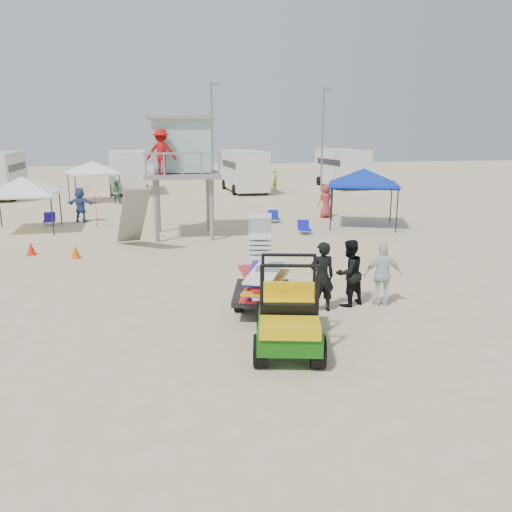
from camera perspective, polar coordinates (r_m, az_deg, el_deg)
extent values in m
plane|color=beige|center=(10.76, 1.16, -10.59)|extent=(140.00, 140.00, 0.00)
cube|color=#11550D|center=(10.65, 3.73, -7.62)|extent=(1.89, 2.78, 0.45)
cube|color=#E5B10C|center=(10.56, 3.75, -6.24)|extent=(1.30, 1.00, 0.24)
cylinder|color=black|center=(9.79, 2.13, -11.06)|extent=(0.45, 0.70, 0.65)
cube|color=black|center=(12.76, 0.68, -4.20)|extent=(1.91, 2.36, 0.13)
cylinder|color=black|center=(12.71, -1.94, -5.41)|extent=(0.35, 0.58, 0.54)
imported|color=black|center=(12.81, 7.54, -2.37)|extent=(0.67, 0.45, 1.82)
imported|color=black|center=(13.35, 10.57, -1.91)|extent=(1.05, 0.94, 1.78)
imported|color=silver|center=(13.51, 14.29, -2.11)|extent=(1.06, 0.61, 1.70)
cylinder|color=gray|center=(21.32, -11.09, 5.03)|extent=(0.19, 0.19, 2.65)
cube|color=gray|center=(22.40, -8.38, 9.17)|extent=(3.43, 3.43, 0.17)
cube|color=#94BDBF|center=(22.65, -8.57, 12.36)|extent=(2.60, 2.31, 2.23)
imported|color=#B20F0F|center=(21.23, -10.53, 11.60)|extent=(1.20, 0.69, 1.86)
cylinder|color=black|center=(23.40, 10.28, 5.15)|extent=(0.06, 0.06, 2.11)
pyramid|color=#0F2AA7|center=(25.21, 12.27, 9.78)|extent=(4.19, 4.19, 0.80)
cube|color=#0F2AA7|center=(25.27, 12.18, 7.97)|extent=(4.19, 4.19, 0.18)
pyramid|color=white|center=(25.66, -25.26, 8.21)|extent=(2.97, 2.97, 0.80)
cube|color=white|center=(25.73, -25.08, 6.45)|extent=(2.97, 2.97, 0.18)
cylinder|color=black|center=(34.66, -20.56, 7.10)|extent=(0.06, 0.06, 2.00)
pyramid|color=white|center=(35.80, -18.24, 10.28)|extent=(3.70, 3.70, 0.80)
cube|color=white|center=(35.85, -18.15, 9.01)|extent=(3.70, 3.70, 0.18)
imported|color=red|center=(25.52, -17.76, 4.84)|extent=(2.19, 2.21, 1.62)
imported|color=gold|center=(30.84, -18.88, 6.12)|extent=(2.24, 2.25, 1.56)
cone|color=#E45C07|center=(19.54, -19.94, 0.49)|extent=(0.34, 0.34, 0.50)
cone|color=#F42407|center=(20.69, -24.32, 0.78)|extent=(0.34, 0.34, 0.50)
cube|color=#2510AF|center=(27.23, -22.56, 3.71)|extent=(0.55, 0.52, 0.06)
cube|color=#2510AF|center=(27.44, -22.52, 4.20)|extent=(0.54, 0.19, 0.44)
cylinder|color=#B2B2B7|center=(27.09, -23.05, 3.36)|extent=(0.03, 0.03, 0.20)
cube|color=#101CB4|center=(22.97, 5.59, 3.03)|extent=(0.58, 0.54, 0.06)
cube|color=#101CB4|center=(23.15, 5.41, 3.62)|extent=(0.55, 0.21, 0.44)
cylinder|color=#B2B2B7|center=(22.73, 5.22, 2.62)|extent=(0.03, 0.03, 0.20)
cube|color=#0D2196|center=(25.92, 2.10, 4.29)|extent=(0.63, 0.60, 0.06)
cube|color=#0D2196|center=(26.12, 1.96, 4.81)|extent=(0.56, 0.28, 0.44)
cylinder|color=#B2B2B7|center=(25.69, 1.74, 3.94)|extent=(0.03, 0.03, 0.20)
cube|color=silver|center=(41.08, -14.36, 9.47)|extent=(2.50, 6.50, 3.00)
cube|color=black|center=(41.06, -14.40, 10.10)|extent=(2.54, 5.20, 0.50)
cylinder|color=black|center=(39.16, -16.11, 7.20)|extent=(0.25, 0.80, 0.80)
cube|color=silver|center=(40.49, -1.36, 9.83)|extent=(2.50, 7.00, 3.00)
cube|color=black|center=(40.46, -1.37, 10.47)|extent=(2.54, 5.60, 0.50)
cylinder|color=black|center=(38.16, -2.49, 7.56)|extent=(0.25, 0.80, 0.80)
cube|color=silver|center=(44.65, 9.76, 10.00)|extent=(2.50, 6.60, 3.00)
cube|color=black|center=(44.63, 9.78, 10.57)|extent=(2.54, 5.28, 0.50)
cylinder|color=black|center=(42.33, 9.24, 7.99)|extent=(0.25, 0.80, 0.80)
cylinder|color=slate|center=(36.91, -5.05, 12.92)|extent=(0.14, 0.14, 8.00)
cylinder|color=slate|center=(40.67, 7.59, 12.91)|extent=(0.14, 0.14, 8.00)
imported|color=#AE3138|center=(27.80, 7.99, 6.27)|extent=(0.99, 0.73, 1.85)
imported|color=#34519E|center=(27.64, -19.42, 5.54)|extent=(1.74, 1.17, 1.80)
imported|color=#467554|center=(34.65, -15.64, 7.07)|extent=(0.94, 0.88, 1.53)
imported|color=#DAD351|center=(40.64, 2.24, 8.62)|extent=(0.70, 0.77, 1.77)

